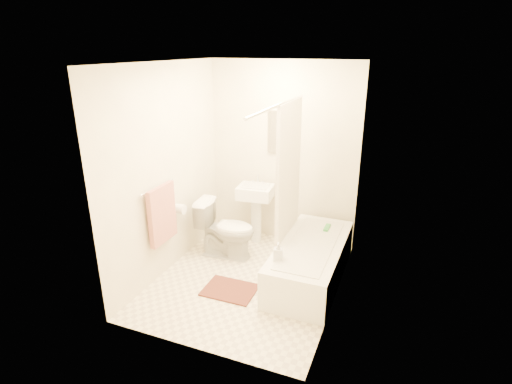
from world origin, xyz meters
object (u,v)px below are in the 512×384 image
at_px(bath_mat, 230,290).
at_px(sink, 256,212).
at_px(toilet, 226,229).
at_px(soap_bottle, 278,251).
at_px(bathtub, 311,261).

bearing_deg(bath_mat, sink, 98.27).
relative_size(toilet, soap_bottle, 3.69).
xyz_separation_m(sink, soap_bottle, (0.70, -1.13, 0.10)).
height_order(toilet, bathtub, toilet).
xyz_separation_m(bathtub, soap_bottle, (-0.24, -0.48, 0.32)).
bearing_deg(bath_mat, soap_bottle, 10.63).
xyz_separation_m(toilet, sink, (0.20, 0.50, 0.08)).
xyz_separation_m(toilet, bath_mat, (0.38, -0.72, -0.35)).
relative_size(bathtub, bath_mat, 2.78).
bearing_deg(bathtub, soap_bottle, -116.72).
distance_m(sink, bathtub, 1.16).
bearing_deg(toilet, bathtub, -102.19).
height_order(sink, soap_bottle, sink).
distance_m(bathtub, soap_bottle, 0.62).
bearing_deg(sink, soap_bottle, -63.96).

